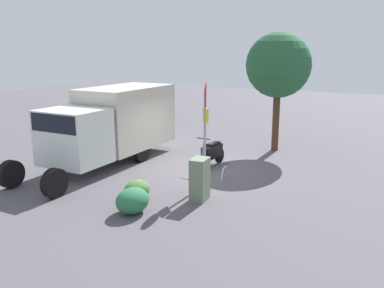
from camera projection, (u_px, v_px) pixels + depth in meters
The scene contains 9 objects.
ground_plane at pixel (200, 166), 15.31m from camera, with size 60.00×60.00×0.00m, color #524D54.
box_truck_near at pixel (112, 122), 15.57m from camera, with size 7.39×2.32×2.86m.
motorcycle at pixel (212, 153), 15.23m from camera, with size 1.81×0.57×1.20m.
stop_sign at pixel (205, 118), 12.62m from camera, with size 0.71×0.33×3.34m.
street_tree at pixel (278, 66), 16.94m from camera, with size 2.74×2.74×5.04m.
utility_cabinet at pixel (200, 179), 11.79m from camera, with size 0.63×0.44×1.25m, color slate.
bike_rack_hoop at pixel (225, 178), 13.94m from camera, with size 0.85×0.85×0.05m, color #B7B7BC.
shrub_near_sign at pixel (137, 190), 11.89m from camera, with size 0.86×0.70×0.59m, color #4B7B38.
shrub_mid_verge at pixel (132, 201), 10.89m from camera, with size 1.02×0.83×0.70m, color #2B6E46.
Camera 1 is at (13.30, 6.30, 4.34)m, focal length 37.82 mm.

